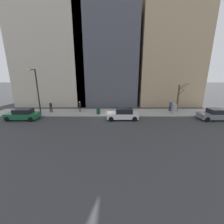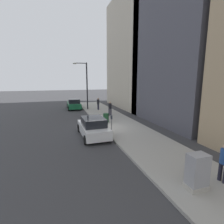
{
  "view_description": "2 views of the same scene",
  "coord_description": "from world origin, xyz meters",
  "px_view_note": "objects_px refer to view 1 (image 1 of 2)",
  "views": [
    {
      "loc": [
        -20.59,
        -0.06,
        6.56
      ],
      "look_at": [
        -0.37,
        -0.07,
        0.82
      ],
      "focal_mm": 24.0,
      "sensor_mm": 36.0,
      "label": 1
    },
    {
      "loc": [
        -3.74,
        -14.37,
        4.38
      ],
      "look_at": [
        1.07,
        0.54,
        1.44
      ],
      "focal_mm": 28.0,
      "sensor_mm": 36.0,
      "label": 2
    }
  ],
  "objects_px": {
    "parked_car_green": "(23,114)",
    "streetlamp": "(36,89)",
    "parked_car_grey": "(216,114)",
    "parking_meter": "(120,109)",
    "bare_tree": "(178,97)",
    "pedestrian_near_meter": "(170,105)",
    "trash_bin": "(98,111)",
    "office_block_center": "(108,57)",
    "parked_car_white": "(123,114)",
    "pedestrian_midblock": "(80,106)",
    "office_tower_left": "(165,57)",
    "pedestrian_far_corner": "(51,106)",
    "utility_box": "(174,109)",
    "office_tower_right": "(58,61)"
  },
  "relations": [
    {
      "from": "parked_car_grey",
      "to": "pedestrian_near_meter",
      "type": "bearing_deg",
      "value": 47.7
    },
    {
      "from": "streetlamp",
      "to": "trash_bin",
      "type": "bearing_deg",
      "value": -85.83
    },
    {
      "from": "pedestrian_midblock",
      "to": "office_tower_left",
      "type": "relative_size",
      "value": 0.09
    },
    {
      "from": "parked_car_green",
      "to": "streetlamp",
      "type": "relative_size",
      "value": 0.65
    },
    {
      "from": "utility_box",
      "to": "office_tower_right",
      "type": "distance_m",
      "value": 24.23
    },
    {
      "from": "pedestrian_near_meter",
      "to": "pedestrian_midblock",
      "type": "relative_size",
      "value": 1.0
    },
    {
      "from": "pedestrian_midblock",
      "to": "office_tower_right",
      "type": "distance_m",
      "value": 13.45
    },
    {
      "from": "bare_tree",
      "to": "office_tower_left",
      "type": "distance_m",
      "value": 10.77
    },
    {
      "from": "parked_car_grey",
      "to": "office_tower_right",
      "type": "relative_size",
      "value": 0.25
    },
    {
      "from": "parked_car_white",
      "to": "office_tower_right",
      "type": "relative_size",
      "value": 0.25
    },
    {
      "from": "parking_meter",
      "to": "pedestrian_near_meter",
      "type": "xyz_separation_m",
      "value": [
        2.25,
        -8.2,
        0.11
      ]
    },
    {
      "from": "parking_meter",
      "to": "bare_tree",
      "type": "distance_m",
      "value": 9.6
    },
    {
      "from": "trash_bin",
      "to": "office_block_center",
      "type": "distance_m",
      "value": 13.08
    },
    {
      "from": "parked_car_grey",
      "to": "parking_meter",
      "type": "height_order",
      "value": "parked_car_grey"
    },
    {
      "from": "trash_bin",
      "to": "pedestrian_midblock",
      "type": "bearing_deg",
      "value": 65.88
    },
    {
      "from": "trash_bin",
      "to": "pedestrian_near_meter",
      "type": "distance_m",
      "value": 11.55
    },
    {
      "from": "streetlamp",
      "to": "bare_tree",
      "type": "height_order",
      "value": "streetlamp"
    },
    {
      "from": "office_tower_right",
      "to": "parked_car_green",
      "type": "bearing_deg",
      "value": 175.55
    },
    {
      "from": "bare_tree",
      "to": "office_block_center",
      "type": "distance_m",
      "value": 15.42
    },
    {
      "from": "pedestrian_midblock",
      "to": "office_block_center",
      "type": "distance_m",
      "value": 12.43
    },
    {
      "from": "bare_tree",
      "to": "pedestrian_midblock",
      "type": "relative_size",
      "value": 2.73
    },
    {
      "from": "utility_box",
      "to": "streetlamp",
      "type": "height_order",
      "value": "streetlamp"
    },
    {
      "from": "parked_car_green",
      "to": "pedestrian_far_corner",
      "type": "distance_m",
      "value": 4.08
    },
    {
      "from": "bare_tree",
      "to": "office_tower_left",
      "type": "xyz_separation_m",
      "value": [
        8.5,
        -0.27,
        6.61
      ]
    },
    {
      "from": "parked_car_green",
      "to": "pedestrian_near_meter",
      "type": "height_order",
      "value": "pedestrian_near_meter"
    },
    {
      "from": "parked_car_white",
      "to": "trash_bin",
      "type": "xyz_separation_m",
      "value": [
        2.04,
        3.51,
        -0.14
      ]
    },
    {
      "from": "pedestrian_near_meter",
      "to": "utility_box",
      "type": "bearing_deg",
      "value": -88.01
    },
    {
      "from": "parked_car_grey",
      "to": "parking_meter",
      "type": "relative_size",
      "value": 3.14
    },
    {
      "from": "parked_car_green",
      "to": "utility_box",
      "type": "relative_size",
      "value": 2.95
    },
    {
      "from": "bare_tree",
      "to": "parked_car_grey",
      "type": "bearing_deg",
      "value": -137.57
    },
    {
      "from": "parked_car_white",
      "to": "parking_meter",
      "type": "height_order",
      "value": "parked_car_white"
    },
    {
      "from": "parked_car_grey",
      "to": "parked_car_green",
      "type": "xyz_separation_m",
      "value": [
        0.07,
        26.07,
        0.0
      ]
    },
    {
      "from": "pedestrian_near_meter",
      "to": "pedestrian_far_corner",
      "type": "bearing_deg",
      "value": -177.34
    },
    {
      "from": "parked_car_grey",
      "to": "parked_car_green",
      "type": "relative_size",
      "value": 1.0
    },
    {
      "from": "office_tower_left",
      "to": "streetlamp",
      "type": "bearing_deg",
      "value": 117.06
    },
    {
      "from": "office_tower_left",
      "to": "pedestrian_far_corner",
      "type": "bearing_deg",
      "value": 114.58
    },
    {
      "from": "pedestrian_near_meter",
      "to": "pedestrian_far_corner",
      "type": "distance_m",
      "value": 18.85
    },
    {
      "from": "pedestrian_midblock",
      "to": "office_tower_right",
      "type": "xyz_separation_m",
      "value": [
        9.61,
        6.0,
        7.24
      ]
    },
    {
      "from": "parking_meter",
      "to": "pedestrian_near_meter",
      "type": "bearing_deg",
      "value": -74.64
    },
    {
      "from": "parked_car_grey",
      "to": "office_tower_left",
      "type": "height_order",
      "value": "office_tower_left"
    },
    {
      "from": "trash_bin",
      "to": "pedestrian_near_meter",
      "type": "bearing_deg",
      "value": -81.01
    },
    {
      "from": "parked_car_grey",
      "to": "pedestrian_midblock",
      "type": "distance_m",
      "value": 19.38
    },
    {
      "from": "parked_car_white",
      "to": "parking_meter",
      "type": "relative_size",
      "value": 3.13
    },
    {
      "from": "trash_bin",
      "to": "pedestrian_far_corner",
      "type": "relative_size",
      "value": 0.54
    },
    {
      "from": "bare_tree",
      "to": "office_tower_right",
      "type": "distance_m",
      "value": 24.14
    },
    {
      "from": "utility_box",
      "to": "trash_bin",
      "type": "distance_m",
      "value": 11.46
    },
    {
      "from": "parked_car_grey",
      "to": "pedestrian_midblock",
      "type": "xyz_separation_m",
      "value": [
        3.56,
        19.05,
        0.35
      ]
    },
    {
      "from": "parking_meter",
      "to": "office_block_center",
      "type": "height_order",
      "value": "office_block_center"
    },
    {
      "from": "pedestrian_near_meter",
      "to": "pedestrian_midblock",
      "type": "height_order",
      "value": "same"
    },
    {
      "from": "pedestrian_near_meter",
      "to": "office_tower_left",
      "type": "bearing_deg",
      "value": 81.25
    }
  ]
}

